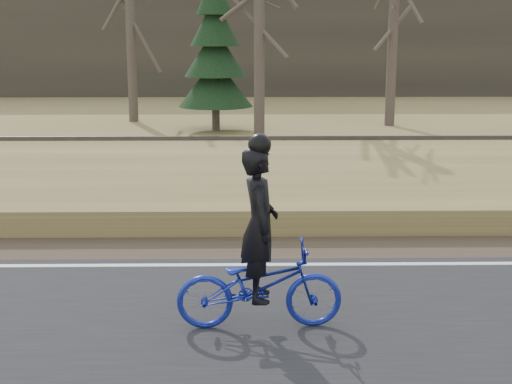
{
  "coord_description": "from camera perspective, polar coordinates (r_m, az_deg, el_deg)",
  "views": [
    {
      "loc": [
        -2.22,
        -9.82,
        3.45
      ],
      "look_at": [
        -2.06,
        0.5,
        1.1
      ],
      "focal_mm": 50.0,
      "sensor_mm": 36.0,
      "label": 1
    }
  ],
  "objects": [
    {
      "name": "shoulder",
      "position": [
        11.75,
        10.05,
        -4.35
      ],
      "size": [
        120.0,
        1.6,
        0.04
      ],
      "primitive_type": "cube",
      "color": "#473A2B",
      "rests_on": "ground"
    },
    {
      "name": "railroad",
      "position": [
        18.2,
        6.13,
        3.5
      ],
      "size": [
        120.0,
        2.4,
        0.29
      ],
      "color": "black",
      "rests_on": "ballast"
    },
    {
      "name": "embankment",
      "position": [
        14.56,
        7.89,
        -0.12
      ],
      "size": [
        120.0,
        5.0,
        0.44
      ],
      "primitive_type": "cube",
      "color": "olive",
      "rests_on": "ground"
    },
    {
      "name": "treeline_backdrop",
      "position": [
        39.89,
        2.35,
        12.15
      ],
      "size": [
        120.0,
        4.0,
        6.0
      ],
      "primitive_type": "cube",
      "color": "#383328",
      "rests_on": "ground"
    },
    {
      "name": "bare_tree_center",
      "position": [
        26.79,
        10.95,
        13.46
      ],
      "size": [
        0.36,
        0.36,
        7.71
      ],
      "primitive_type": "cylinder",
      "color": "brown",
      "rests_on": "ground"
    },
    {
      "name": "ballast",
      "position": [
        18.25,
        6.11,
        2.56
      ],
      "size": [
        120.0,
        3.0,
        0.45
      ],
      "primitive_type": "cube",
      "color": "slate",
      "rests_on": "ground"
    },
    {
      "name": "road",
      "position": [
        8.38,
        14.86,
        -11.71
      ],
      "size": [
        120.0,
        6.0,
        0.06
      ],
      "primitive_type": "cube",
      "color": "black",
      "rests_on": "ground"
    },
    {
      "name": "bare_tree_near_left",
      "position": [
        22.97,
        0.27,
        13.71
      ],
      "size": [
        0.36,
        0.36,
        7.61
      ],
      "primitive_type": "cylinder",
      "color": "brown",
      "rests_on": "ground"
    },
    {
      "name": "ground",
      "position": [
        10.64,
        11.26,
        -6.35
      ],
      "size": [
        120.0,
        120.0,
        0.0
      ],
      "primitive_type": "plane",
      "color": "olive",
      "rests_on": "ground"
    },
    {
      "name": "cyclist",
      "position": [
        8.23,
        0.28,
        -6.09
      ],
      "size": [
        1.94,
        0.74,
        2.28
      ],
      "rotation": [
        0.0,
        0.0,
        1.61
      ],
      "color": "navy",
      "rests_on": "road"
    },
    {
      "name": "bare_tree_left",
      "position": [
        27.94,
        -10.08,
        14.41
      ],
      "size": [
        0.36,
        0.36,
        8.64
      ],
      "primitive_type": "cylinder",
      "color": "brown",
      "rests_on": "ground"
    },
    {
      "name": "edge_line",
      "position": [
        10.81,
        11.05,
        -5.67
      ],
      "size": [
        120.0,
        0.12,
        0.01
      ],
      "primitive_type": "cube",
      "color": "silver",
      "rests_on": "road"
    },
    {
      "name": "conifer",
      "position": [
        25.04,
        -3.29,
        10.98
      ],
      "size": [
        2.6,
        2.6,
        5.61
      ],
      "color": "brown",
      "rests_on": "ground"
    }
  ]
}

